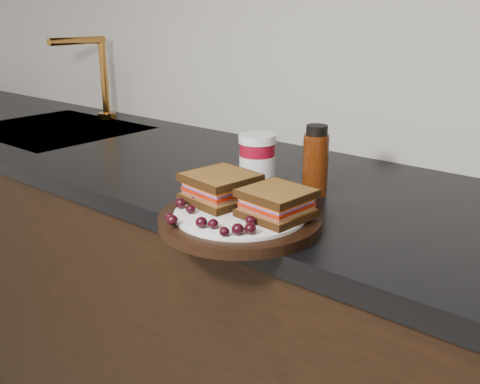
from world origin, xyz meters
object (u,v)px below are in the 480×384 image
(sandwich_left, at_px, (220,188))
(oil_bottle, at_px, (316,160))
(plate, at_px, (240,220))
(condiment_jar, at_px, (257,161))

(sandwich_left, bearing_deg, oil_bottle, 79.08)
(plate, relative_size, sandwich_left, 2.48)
(sandwich_left, bearing_deg, plate, -9.25)
(sandwich_left, relative_size, oil_bottle, 0.81)
(condiment_jar, bearing_deg, sandwich_left, -75.18)
(condiment_jar, relative_size, oil_bottle, 0.81)
(condiment_jar, distance_m, oil_bottle, 0.12)
(sandwich_left, xyz_separation_m, oil_bottle, (0.07, 0.20, 0.02))
(sandwich_left, distance_m, condiment_jar, 0.17)
(plate, bearing_deg, sandwich_left, 162.38)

